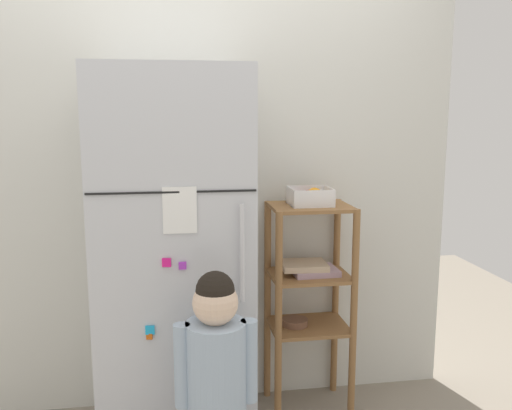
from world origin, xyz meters
TOP-DOWN VIEW (x-y plane):
  - kitchen_wall_back at (0.00, 0.38)m, footprint 2.82×0.03m
  - refrigerator at (-0.10, 0.02)m, footprint 0.68×0.70m
  - child_standing at (0.04, -0.51)m, footprint 0.32×0.24m
  - pantry_shelf_unit at (0.58, 0.18)m, footprint 0.42×0.34m
  - fruit_bin at (0.59, 0.20)m, footprint 0.21×0.19m

SIDE VIEW (x-z plane):
  - child_standing at x=0.04m, z-range 0.10..1.09m
  - pantry_shelf_unit at x=0.58m, z-range 0.13..1.23m
  - refrigerator at x=-0.10m, z-range 0.00..1.77m
  - kitchen_wall_back at x=0.00m, z-range 0.00..2.27m
  - fruit_bin at x=0.59m, z-range 1.10..1.19m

